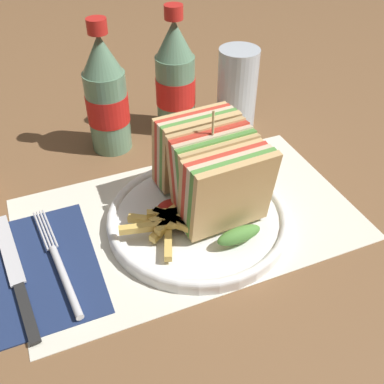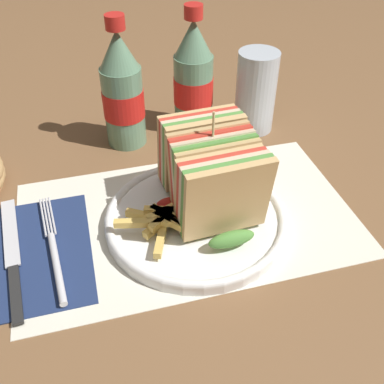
{
  "view_description": "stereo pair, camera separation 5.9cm",
  "coord_description": "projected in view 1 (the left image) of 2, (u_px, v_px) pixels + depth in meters",
  "views": [
    {
      "loc": [
        -0.16,
        -0.42,
        0.42
      ],
      "look_at": [
        0.02,
        0.01,
        0.04
      ],
      "focal_mm": 42.0,
      "sensor_mm": 36.0,
      "label": 1
    },
    {
      "loc": [
        -0.1,
        -0.43,
        0.42
      ],
      "look_at": [
        0.02,
        0.01,
        0.04
      ],
      "focal_mm": 42.0,
      "sensor_mm": 36.0,
      "label": 2
    }
  ],
  "objects": [
    {
      "name": "coke_bottle_near",
      "position": [
        106.0,
        97.0,
        0.69
      ],
      "size": [
        0.07,
        0.07,
        0.21
      ],
      "color": "slate",
      "rests_on": "ground_plane"
    },
    {
      "name": "knife",
      "position": [
        16.0,
        273.0,
        0.53
      ],
      "size": [
        0.03,
        0.21,
        0.0
      ],
      "rotation": [
        0.0,
        0.0,
        0.09
      ],
      "color": "black",
      "rests_on": "napkin"
    },
    {
      "name": "coke_bottle_far",
      "position": [
        175.0,
        80.0,
        0.74
      ],
      "size": [
        0.07,
        0.07,
        0.21
      ],
      "color": "slate",
      "rests_on": "ground_plane"
    },
    {
      "name": "placemat",
      "position": [
        187.0,
        218.0,
        0.61
      ],
      "size": [
        0.45,
        0.27,
        0.0
      ],
      "color": "silver",
      "rests_on": "ground_plane"
    },
    {
      "name": "fries_pile",
      "position": [
        167.0,
        221.0,
        0.56
      ],
      "size": [
        0.12,
        0.09,
        0.02
      ],
      "color": "#E0B756",
      "rests_on": "plate_main"
    },
    {
      "name": "fork",
      "position": [
        61.0,
        269.0,
        0.53
      ],
      "size": [
        0.03,
        0.19,
        0.01
      ],
      "rotation": [
        0.0,
        0.0,
        0.09
      ],
      "color": "silver",
      "rests_on": "napkin"
    },
    {
      "name": "glass_near",
      "position": [
        237.0,
        93.0,
        0.76
      ],
      "size": [
        0.07,
        0.07,
        0.14
      ],
      "color": "silver",
      "rests_on": "ground_plane"
    },
    {
      "name": "napkin",
      "position": [
        37.0,
        268.0,
        0.54
      ],
      "size": [
        0.14,
        0.2,
        0.0
      ],
      "color": "navy",
      "rests_on": "ground_plane"
    },
    {
      "name": "plate_main",
      "position": [
        198.0,
        218.0,
        0.6
      ],
      "size": [
        0.24,
        0.24,
        0.02
      ],
      "color": "white",
      "rests_on": "ground_plane"
    },
    {
      "name": "ketchup_blob",
      "position": [
        171.0,
        206.0,
        0.59
      ],
      "size": [
        0.04,
        0.03,
        0.01
      ],
      "color": "maroon",
      "rests_on": "plate_main"
    },
    {
      "name": "ground_plane",
      "position": [
        183.0,
        220.0,
        0.61
      ],
      "size": [
        4.0,
        4.0,
        0.0
      ],
      "primitive_type": "plane",
      "color": "brown"
    },
    {
      "name": "club_sandwich",
      "position": [
        212.0,
        172.0,
        0.58
      ],
      "size": [
        0.11,
        0.18,
        0.14
      ],
      "color": "tan",
      "rests_on": "plate_main"
    }
  ]
}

